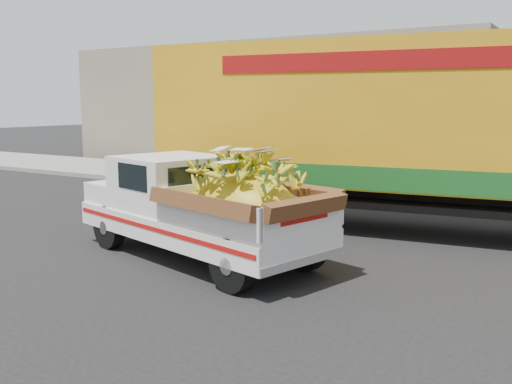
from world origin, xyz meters
The scene contains 6 objects.
ground centered at (0.00, 0.00, 0.00)m, with size 100.00×100.00×0.00m, color black.
curb centered at (0.00, 6.14, 0.07)m, with size 60.00×0.25×0.15m, color gray.
sidewalk centered at (0.00, 8.24, 0.07)m, with size 60.00×4.00×0.14m, color gray.
building_left centered at (-8.00, 14.14, 2.50)m, with size 18.00×6.00×5.00m, color gray.
pickup_truck centered at (-1.15, -0.35, 0.90)m, with size 5.09×2.93×1.68m.
semi_trailer centered at (1.57, 3.69, 2.12)m, with size 12.05×4.05×3.80m.
Camera 1 is at (4.20, -7.73, 2.60)m, focal length 40.00 mm.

